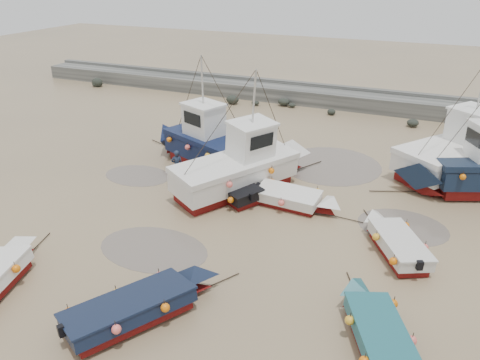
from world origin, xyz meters
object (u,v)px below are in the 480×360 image
object	(u,v)px
dinghy_4	(225,182)
cabin_boat_1	(244,165)
dinghy_1	(141,304)
cabin_boat_3	(464,150)
dinghy_5	(296,197)
person	(178,180)
dinghy_6	(395,239)
dinghy_2	(375,324)
cabin_boat_0	(208,143)

from	to	relation	value
dinghy_4	cabin_boat_1	size ratio (longest dim) A/B	0.63
dinghy_1	cabin_boat_3	distance (m)	19.49
cabin_boat_3	dinghy_4	bearing A→B (deg)	-110.65
dinghy_5	dinghy_1	bearing A→B (deg)	-9.89
cabin_boat_3	person	xyz separation A→B (m)	(-13.98, -7.04, -1.34)
dinghy_4	dinghy_6	bearing A→B (deg)	-72.52
dinghy_2	dinghy_5	bearing A→B (deg)	98.00
cabin_boat_0	cabin_boat_3	bearing A→B (deg)	-47.91
dinghy_2	cabin_boat_3	bearing A→B (deg)	55.44
dinghy_5	cabin_boat_3	size ratio (longest dim) A/B	0.58
dinghy_1	cabin_boat_1	bearing A→B (deg)	124.21
dinghy_2	dinghy_6	distance (m)	5.30
dinghy_4	dinghy_5	bearing A→B (deg)	-61.34
dinghy_1	dinghy_4	size ratio (longest dim) A/B	1.06
dinghy_4	cabin_boat_3	bearing A→B (deg)	-24.42
cabin_boat_1	dinghy_5	bearing A→B (deg)	12.09
dinghy_5	person	distance (m)	6.81
dinghy_1	dinghy_2	bearing A→B (deg)	46.60
dinghy_4	dinghy_6	xyz separation A→B (m)	(8.61, -2.21, 0.01)
cabin_boat_0	cabin_boat_1	bearing A→B (deg)	-100.46
person	dinghy_5	bearing A→B (deg)	145.13
dinghy_4	person	bearing A→B (deg)	115.61
cabin_boat_1	person	bearing A→B (deg)	-145.15
dinghy_2	dinghy_6	xyz separation A→B (m)	(-0.01, 5.30, -0.00)
dinghy_5	dinghy_6	size ratio (longest dim) A/B	1.04
dinghy_2	person	world-z (taller)	dinghy_2
dinghy_6	cabin_boat_1	size ratio (longest dim) A/B	0.56
person	dinghy_2	bearing A→B (deg)	115.57
dinghy_2	cabin_boat_0	distance (m)	15.00
dinghy_1	person	bearing A→B (deg)	144.33
dinghy_4	cabin_boat_1	distance (m)	1.32
dinghy_5	cabin_boat_3	distance (m)	10.49
dinghy_2	person	xyz separation A→B (m)	(-11.57, 7.83, -0.56)
dinghy_1	dinghy_2	xyz separation A→B (m)	(7.18, 2.08, 0.02)
cabin_boat_0	cabin_boat_3	world-z (taller)	same
dinghy_2	dinghy_4	distance (m)	11.43
cabin_boat_1	person	size ratio (longest dim) A/B	5.35
dinghy_1	cabin_boat_0	distance (m)	12.91
dinghy_5	cabin_boat_1	bearing A→B (deg)	-102.51
dinghy_1	dinghy_5	world-z (taller)	same
dinghy_6	cabin_boat_0	xyz separation A→B (m)	(-10.91, 4.94, 0.80)
dinghy_1	cabin_boat_3	xyz separation A→B (m)	(9.59, 16.95, 0.80)
dinghy_4	dinghy_2	bearing A→B (deg)	-99.20
cabin_boat_3	person	bearing A→B (deg)	-117.65
dinghy_1	dinghy_4	bearing A→B (deg)	128.98
dinghy_2	dinghy_6	world-z (taller)	same
cabin_boat_0	cabin_boat_1	size ratio (longest dim) A/B	1.03
dinghy_4	cabin_boat_3	distance (m)	13.28
dinghy_2	dinghy_4	xyz separation A→B (m)	(-8.62, 7.51, -0.02)
dinghy_2	cabin_boat_3	size ratio (longest dim) A/B	0.56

